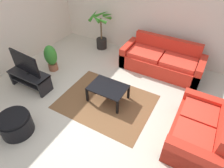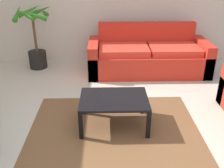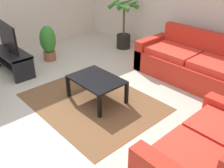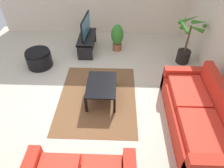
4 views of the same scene
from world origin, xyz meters
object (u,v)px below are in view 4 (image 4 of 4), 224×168
tv_stand (87,41)px  potted_palm (187,44)px  ottoman (39,59)px  couch_main (197,116)px  coffee_table (102,86)px  tv (86,26)px  potted_plant_small (117,37)px

tv_stand → potted_palm: (0.52, 2.68, 0.26)m
tv_stand → ottoman: (0.84, -1.17, -0.07)m
couch_main → coffee_table: (-0.72, -1.84, 0.05)m
coffee_table → ottoman: ottoman is taller
tv → coffee_table: tv is taller
tv_stand → ottoman: size_ratio=1.69×
couch_main → tv_stand: bearing=-138.5°
coffee_table → couch_main: bearing=68.7°
couch_main → potted_palm: bearing=173.0°
potted_plant_small → couch_main: bearing=28.9°
potted_palm → ottoman: (0.31, -3.85, -0.34)m
couch_main → tv: bearing=-138.5°
potted_palm → couch_main: bearing=-7.0°
tv → coffee_table: 2.12m
tv_stand → potted_plant_small: 0.88m
tv_stand → potted_palm: bearing=78.9°
tv_stand → couch_main: bearing=41.5°
potted_palm → potted_plant_small: size_ratio=1.59×
tv_stand → coffee_table: bearing=15.9°
coffee_table → potted_palm: (-1.48, 2.11, 0.21)m
couch_main → tv_stand: (-2.72, -2.41, -0.01)m
tv → potted_palm: bearing=78.9°
potted_plant_small → ottoman: potted_plant_small is taller
potted_plant_small → ottoman: (0.89, -2.04, -0.20)m
coffee_table → potted_palm: bearing=125.1°
tv → potted_palm: 2.73m
couch_main → potted_palm: (-2.20, 0.27, 0.26)m
couch_main → coffee_table: bearing=-111.3°
tv_stand → potted_plant_small: bearing=93.5°
potted_palm → potted_plant_small: 1.90m
couch_main → tv_stand: 3.63m
tv → ottoman: 1.54m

